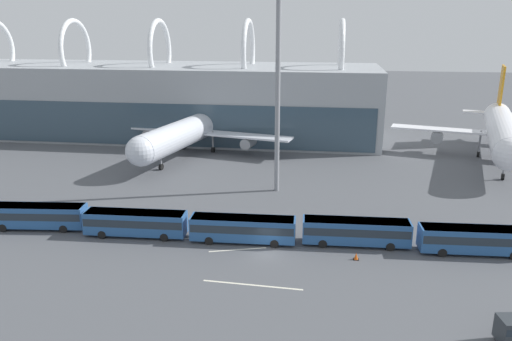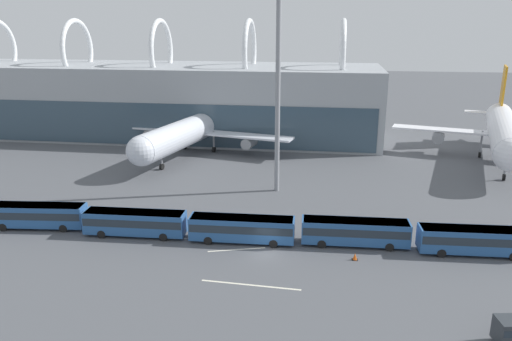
# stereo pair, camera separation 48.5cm
# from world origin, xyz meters

# --- Properties ---
(ground_plane) EXTENTS (440.00, 440.00, 0.00)m
(ground_plane) POSITION_xyz_m (0.00, 0.00, 0.00)
(ground_plane) COLOR #515459
(terminal_building) EXTENTS (134.96, 24.17, 25.74)m
(terminal_building) POSITION_xyz_m (-50.36, 57.37, 8.19)
(terminal_building) COLOR #9EA3A8
(terminal_building) RESTS_ON ground_plane
(airliner_at_gate_near) EXTENTS (38.81, 41.93, 13.62)m
(airliner_at_gate_near) POSITION_xyz_m (-19.44, 43.08, 4.79)
(airliner_at_gate_near) COLOR silver
(airliner_at_gate_near) RESTS_ON ground_plane
(airliner_at_gate_far) EXTENTS (39.62, 41.35, 16.25)m
(airliner_at_gate_far) POSITION_xyz_m (38.44, 45.15, 5.75)
(airliner_at_gate_far) COLOR white
(airliner_at_gate_far) RESTS_ON ground_plane
(shuttle_bus_1) EXTENTS (12.56, 3.83, 3.09)m
(shuttle_bus_1) POSITION_xyz_m (-29.58, 3.01, 1.82)
(shuttle_bus_1) COLOR #285693
(shuttle_bus_1) RESTS_ON ground_plane
(shuttle_bus_2) EXTENTS (12.45, 3.12, 3.09)m
(shuttle_bus_2) POSITION_xyz_m (-16.40, 2.58, 1.82)
(shuttle_bus_2) COLOR #285693
(shuttle_bus_2) RESTS_ON ground_plane
(shuttle_bus_3) EXTENTS (12.45, 3.08, 3.09)m
(shuttle_bus_3) POSITION_xyz_m (-3.22, 2.67, 1.82)
(shuttle_bus_3) COLOR #285693
(shuttle_bus_3) RESTS_ON ground_plane
(shuttle_bus_4) EXTENTS (12.46, 3.14, 3.09)m
(shuttle_bus_4) POSITION_xyz_m (9.96, 3.68, 1.82)
(shuttle_bus_4) COLOR #285693
(shuttle_bus_4) RESTS_ON ground_plane
(shuttle_bus_5) EXTENTS (12.48, 3.24, 3.09)m
(shuttle_bus_5) POSITION_xyz_m (23.14, 3.26, 1.82)
(shuttle_bus_5) COLOR #285693
(shuttle_bus_5) RESTS_ON ground_plane
(floodlight_mast) EXTENTS (2.26, 2.26, 29.81)m
(floodlight_mast) POSITION_xyz_m (-1.15, 21.85, 16.94)
(floodlight_mast) COLOR gray
(floodlight_mast) RESTS_ON ground_plane
(lane_stripe_2) EXTENTS (10.11, 0.71, 0.01)m
(lane_stripe_2) POSITION_xyz_m (-0.62, -7.20, 0.00)
(lane_stripe_2) COLOR silver
(lane_stripe_2) RESTS_ON ground_plane
(lane_stripe_3) EXTENTS (6.42, 2.18, 0.01)m
(lane_stripe_3) POSITION_xyz_m (-3.46, 0.46, 0.00)
(lane_stripe_3) COLOR silver
(lane_stripe_3) RESTS_ON ground_plane
(lane_stripe_4) EXTENTS (8.04, 2.08, 0.01)m
(lane_stripe_4) POSITION_xyz_m (-8.64, 2.97, 0.00)
(lane_stripe_4) COLOR silver
(lane_stripe_4) RESTS_ON ground_plane
(traffic_cone_0) EXTENTS (0.64, 0.64, 0.79)m
(traffic_cone_0) POSITION_xyz_m (9.86, -0.13, 0.39)
(traffic_cone_0) COLOR black
(traffic_cone_0) RESTS_ON ground_plane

